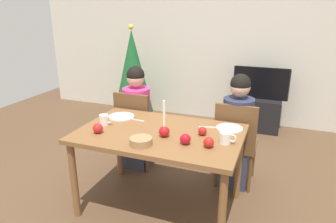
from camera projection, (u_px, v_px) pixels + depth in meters
ground_plane at (160, 206)px, 2.91m from camera, size 7.68×7.68×0.00m
back_wall at (223, 38)px, 4.78m from camera, size 6.40×0.10×2.60m
dining_table at (160, 141)px, 2.69m from camera, size 1.40×0.90×0.75m
chair_left at (136, 125)px, 3.46m from camera, size 0.40×0.40×0.90m
chair_right at (236, 140)px, 3.09m from camera, size 0.40×0.40×0.90m
person_left_child at (137, 119)px, 3.47m from camera, size 0.30×0.30×1.17m
person_right_child at (237, 133)px, 3.10m from camera, size 0.30×0.30×1.17m
tv_stand at (258, 114)px, 4.65m from camera, size 0.64×0.40×0.48m
tv at (261, 83)px, 4.49m from camera, size 0.79×0.05×0.46m
christmas_tree at (133, 72)px, 4.89m from camera, size 0.63×0.63×1.51m
candle_centerpiece at (164, 129)px, 2.54m from camera, size 0.09×0.09×0.31m
plate_left at (121, 117)px, 3.01m from camera, size 0.25×0.25×0.01m
plate_right at (229, 128)px, 2.72m from camera, size 0.23×0.23×0.01m
mug_left at (104, 120)px, 2.81m from camera, size 0.12×0.08×0.09m
mug_right at (225, 138)px, 2.42m from camera, size 0.13×0.09×0.09m
fork_left at (136, 120)px, 2.93m from camera, size 0.18×0.03×0.01m
fork_right at (209, 127)px, 2.75m from camera, size 0.18×0.06×0.01m
bowl_walnuts at (141, 141)px, 2.40m from camera, size 0.18×0.18×0.06m
apple_near_candle at (98, 128)px, 2.62m from camera, size 0.09×0.09×0.09m
apple_by_left_plate at (202, 131)px, 2.58m from camera, size 0.07×0.07×0.07m
apple_by_right_mug at (185, 139)px, 2.41m from camera, size 0.09×0.09×0.09m
apple_far_edge at (209, 142)px, 2.36m from camera, size 0.08×0.08×0.08m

